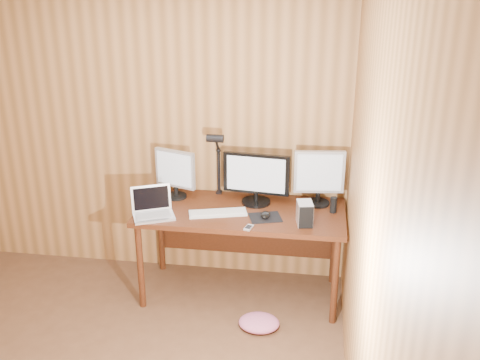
% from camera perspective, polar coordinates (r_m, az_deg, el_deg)
% --- Properties ---
extents(room_shell, '(4.00, 4.00, 4.00)m').
position_cam_1_polar(room_shell, '(3.02, -22.46, -6.00)').
color(room_shell, brown).
rests_on(room_shell, ground).
extents(desk, '(1.60, 0.70, 0.75)m').
position_cam_1_polar(desk, '(4.46, 0.22, -4.11)').
color(desk, '#461F0E').
rests_on(desk, floor).
extents(monitor_center, '(0.53, 0.23, 0.41)m').
position_cam_1_polar(monitor_center, '(4.38, 1.66, 0.20)').
color(monitor_center, black).
rests_on(monitor_center, desk).
extents(monitor_left, '(0.35, 0.17, 0.40)m').
position_cam_1_polar(monitor_left, '(4.52, -6.60, 0.76)').
color(monitor_left, black).
rests_on(monitor_left, desk).
extents(monitor_right, '(0.39, 0.19, 0.44)m').
position_cam_1_polar(monitor_right, '(4.39, 8.03, 0.40)').
color(monitor_right, black).
rests_on(monitor_right, desk).
extents(laptop, '(0.37, 0.33, 0.22)m').
position_cam_1_polar(laptop, '(4.29, -8.87, -2.87)').
color(laptop, silver).
rests_on(laptop, desk).
extents(keyboard, '(0.46, 0.24, 0.02)m').
position_cam_1_polar(keyboard, '(4.27, -2.26, -3.35)').
color(keyboard, silver).
rests_on(keyboard, desk).
extents(mousepad, '(0.28, 0.25, 0.00)m').
position_cam_1_polar(mousepad, '(4.22, 2.58, -3.83)').
color(mousepad, black).
rests_on(mousepad, desk).
extents(mouse, '(0.08, 0.12, 0.04)m').
position_cam_1_polar(mouse, '(4.21, 2.59, -3.56)').
color(mouse, black).
rests_on(mouse, mousepad).
extents(hard_drive, '(0.13, 0.17, 0.17)m').
position_cam_1_polar(hard_drive, '(4.11, 6.59, -3.39)').
color(hard_drive, silver).
rests_on(hard_drive, desk).
extents(phone, '(0.07, 0.10, 0.01)m').
position_cam_1_polar(phone, '(4.05, 0.89, -4.85)').
color(phone, silver).
rests_on(phone, desk).
extents(speaker, '(0.05, 0.05, 0.12)m').
position_cam_1_polar(speaker, '(4.34, 9.47, -2.52)').
color(speaker, black).
rests_on(speaker, desk).
extents(desk_lamp, '(0.13, 0.19, 0.58)m').
position_cam_1_polar(desk_lamp, '(4.46, -2.36, 2.57)').
color(desk_lamp, black).
rests_on(desk_lamp, desk).
extents(fabric_pile, '(0.34, 0.29, 0.10)m').
position_cam_1_polar(fabric_pile, '(4.29, 1.95, -14.30)').
color(fabric_pile, '#D4668F').
rests_on(fabric_pile, floor).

